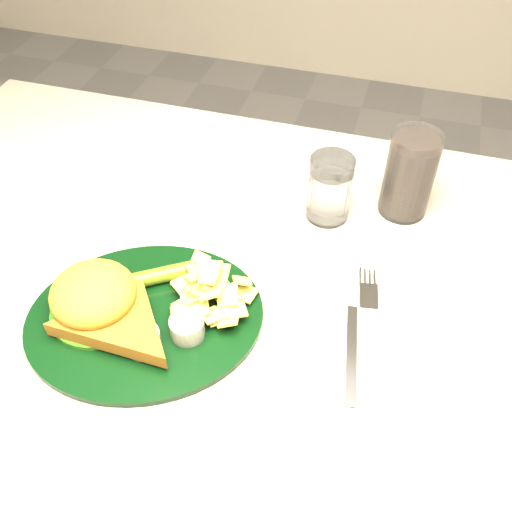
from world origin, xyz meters
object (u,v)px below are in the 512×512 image
Objects in this scene: table at (236,421)px; fork_napkin at (353,345)px; dinner_plate at (142,303)px; water_glass at (330,188)px; cola_glass at (409,175)px.

table is 6.46× the size of fork_napkin.
fork_napkin is (0.18, -0.05, 0.38)m from table.
water_glass is (0.18, 0.26, 0.02)m from dinner_plate.
cola_glass is 0.72× the size of fork_napkin.
fork_napkin is at bearing -17.31° from table.
dinner_plate is (-0.08, -0.09, 0.41)m from table.
dinner_plate reaches higher than table.
water_glass is at bearing 32.00° from dinner_plate.
cola_glass is at bearing 75.20° from fork_napkin.
cola_glass is at bearing 23.39° from dinner_plate.
table is at bearing 22.34° from dinner_plate.
water_glass is 0.55× the size of fork_napkin.
table is 4.01× the size of dinner_plate.
water_glass reaches higher than fork_napkin.
dinner_plate is at bearing 177.69° from fork_napkin.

